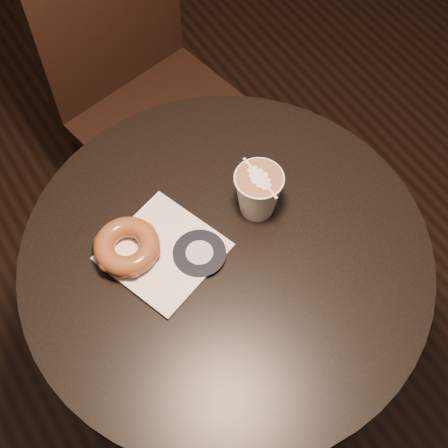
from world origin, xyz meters
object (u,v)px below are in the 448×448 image
object	(u,v)px
chair	(138,73)
latte_cup	(258,193)
doughnut	(127,246)
pastry_bag	(163,252)
cafe_table	(226,300)

from	to	relation	value
chair	latte_cup	size ratio (longest dim) A/B	10.73
doughnut	latte_cup	world-z (taller)	latte_cup
latte_cup	chair	bearing A→B (deg)	84.92
pastry_bag	doughnut	world-z (taller)	doughnut
cafe_table	latte_cup	world-z (taller)	latte_cup
cafe_table	chair	bearing A→B (deg)	76.90
cafe_table	doughnut	distance (m)	0.28
doughnut	latte_cup	size ratio (longest dim) A/B	1.18
doughnut	latte_cup	distance (m)	0.24
cafe_table	latte_cup	bearing A→B (deg)	25.50
pastry_bag	doughnut	distance (m)	0.06
chair	doughnut	distance (m)	0.64
pastry_bag	latte_cup	bearing A→B (deg)	-21.81
cafe_table	chair	xyz separation A→B (m)	(0.14, 0.62, 0.01)
cafe_table	doughnut	bearing A→B (deg)	148.75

